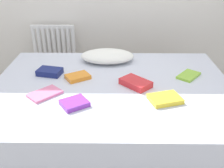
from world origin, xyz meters
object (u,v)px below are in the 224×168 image
textbook_pink (45,94)px  textbook_lime (189,75)px  textbook_purple (74,103)px  bed (112,111)px  textbook_red (136,83)px  textbook_orange (78,77)px  textbook_navy (50,72)px  textbook_yellow (165,99)px  radiator (55,48)px  pillow (107,56)px

textbook_pink → textbook_lime: size_ratio=1.07×
textbook_purple → textbook_pink: bearing=116.4°
bed → textbook_lime: size_ratio=9.11×
bed → textbook_purple: textbook_purple is taller
textbook_lime → textbook_red: bearing=149.8°
textbook_orange → textbook_navy: bearing=130.9°
bed → textbook_purple: size_ratio=11.26×
textbook_red → textbook_lime: (0.47, 0.18, -0.01)m
textbook_red → textbook_navy: same height
textbook_yellow → textbook_navy: (-0.94, 0.45, 0.01)m
radiator → bed: bearing=-58.8°
pillow → textbook_pink: 0.82m
textbook_orange → textbook_purple: bearing=-117.4°
textbook_red → textbook_yellow: (0.20, -0.24, -0.01)m
bed → textbook_red: textbook_red is taller
radiator → textbook_red: 1.53m
bed → pillow: pillow is taller
textbook_lime → radiator: bearing=92.4°
textbook_yellow → textbook_purple: bearing=168.5°
bed → textbook_purple: bearing=-129.0°
bed → textbook_navy: textbook_navy is taller
textbook_yellow → bed: bearing=129.3°
textbook_red → textbook_navy: bearing=-150.1°
radiator → textbook_purple: radiator is taller
textbook_pink → textbook_yellow: bearing=-50.6°
textbook_purple → textbook_navy: textbook_navy is taller
textbook_pink → textbook_purple: (0.24, -0.14, 0.01)m
textbook_yellow → textbook_red: bearing=112.2°
textbook_pink → textbook_purple: 0.28m
textbook_red → textbook_navy: 0.77m
textbook_navy → radiator: bearing=112.8°
pillow → textbook_navy: pillow is taller
pillow → textbook_red: 0.57m
textbook_red → textbook_lime: 0.50m
textbook_purple → textbook_lime: 1.04m
textbook_yellow → textbook_pink: bearing=157.7°
bed → textbook_yellow: 0.54m
pillow → textbook_yellow: bearing=-59.9°
bed → radiator: radiator is taller
textbook_purple → textbook_navy: 0.59m
pillow → textbook_purple: pillow is taller
textbook_red → radiator: bearing=172.6°
textbook_yellow → textbook_navy: size_ratio=1.09×
textbook_pink → textbook_purple: size_ratio=1.32×
textbook_lime → textbook_navy: bearing=127.8°
bed → textbook_yellow: size_ratio=9.02×
radiator → textbook_purple: bearing=-72.9°
textbook_lime → textbook_pink: bearing=145.4°
bed → textbook_pink: size_ratio=8.51×
pillow → textbook_purple: size_ratio=2.90×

